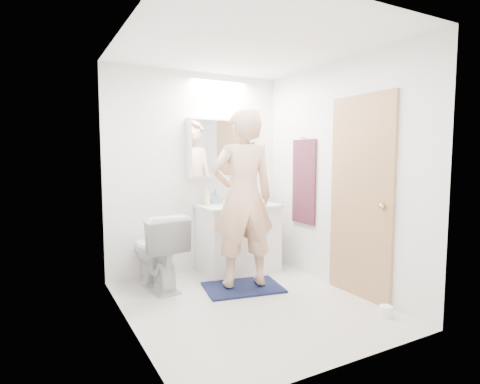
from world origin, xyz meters
TOP-DOWN VIEW (x-y plane):
  - floor at (0.00, 0.00)m, footprint 2.50×2.50m
  - ceiling at (0.00, 0.00)m, footprint 2.50×2.50m
  - wall_back at (0.00, 1.25)m, footprint 2.50×0.00m
  - wall_front at (0.00, -1.25)m, footprint 2.50×0.00m
  - wall_left at (-1.10, 0.00)m, footprint 0.00×2.50m
  - wall_right at (1.10, 0.00)m, footprint 0.00×2.50m
  - vanity_cabinet at (0.42, 0.96)m, footprint 0.90×0.55m
  - countertop at (0.42, 0.96)m, footprint 0.95×0.58m
  - sink_basin at (0.42, 0.99)m, footprint 0.36×0.36m
  - faucet at (0.42, 1.19)m, footprint 0.02×0.02m
  - medicine_cabinet at (0.30, 1.18)m, footprint 0.88×0.14m
  - mirror_panel at (0.30, 1.10)m, footprint 0.84×0.01m
  - toilet at (-0.63, 0.85)m, footprint 0.52×0.84m
  - bath_rug at (0.16, 0.39)m, footprint 0.89×0.69m
  - person at (0.16, 0.39)m, footprint 0.74×0.56m
  - door at (1.08, -0.35)m, footprint 0.04×0.80m
  - door_knob at (1.04, -0.65)m, footprint 0.06×0.06m
  - towel at (1.08, 0.55)m, footprint 0.02×0.42m
  - towel_hook at (1.07, 0.55)m, footprint 0.07×0.02m
  - soap_bottle_a at (0.07, 1.11)m, footprint 0.11×0.11m
  - soap_bottle_b at (0.20, 1.15)m, footprint 0.11×0.11m
  - toothbrush_cup at (0.66, 1.12)m, footprint 0.11×0.11m
  - toilet_paper_roll at (0.91, -0.85)m, footprint 0.11×0.11m

SIDE VIEW (x-z plane):
  - floor at x=0.00m, z-range 0.00..0.00m
  - bath_rug at x=0.16m, z-range 0.00..0.02m
  - toilet_paper_roll at x=0.91m, z-range 0.00..0.10m
  - vanity_cabinet at x=0.42m, z-range 0.00..0.78m
  - toilet at x=-0.63m, z-range 0.00..0.81m
  - countertop at x=0.42m, z-range 0.78..0.82m
  - sink_basin at x=0.42m, z-range 0.82..0.85m
  - toothbrush_cup at x=0.66m, z-range 0.82..0.91m
  - faucet at x=0.42m, z-range 0.82..0.98m
  - soap_bottle_b at x=0.20m, z-range 0.82..1.00m
  - soap_bottle_a at x=0.07m, z-range 0.82..1.04m
  - door_knob at x=1.04m, z-range 0.92..0.98m
  - person at x=0.16m, z-range 0.05..1.89m
  - door at x=1.08m, z-range 0.00..2.00m
  - towel at x=1.08m, z-range 0.60..1.60m
  - wall_back at x=0.00m, z-range -0.05..2.45m
  - wall_front at x=0.00m, z-range -0.05..2.45m
  - wall_left at x=-1.10m, z-range -0.05..2.45m
  - wall_right at x=1.10m, z-range -0.05..2.45m
  - medicine_cabinet at x=0.30m, z-range 1.15..1.85m
  - mirror_panel at x=0.30m, z-range 1.17..1.83m
  - towel_hook at x=1.07m, z-range 1.61..1.63m
  - ceiling at x=0.00m, z-range 2.40..2.40m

